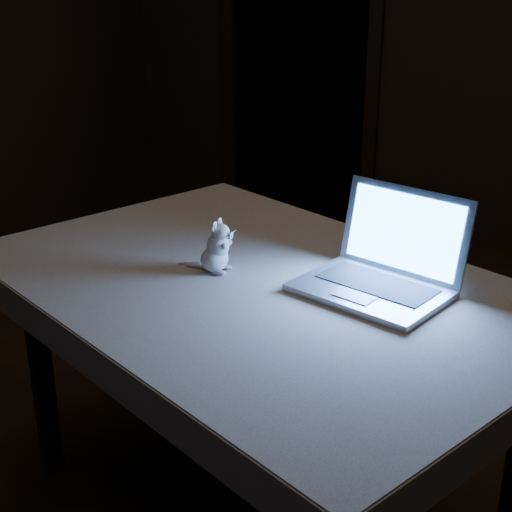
% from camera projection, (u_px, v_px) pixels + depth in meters
% --- Properties ---
extents(floor, '(5.00, 5.00, 0.00)m').
position_uv_depth(floor, '(325.00, 477.00, 2.51)').
color(floor, black).
rests_on(floor, ground).
extents(back_wall, '(4.50, 0.04, 2.60)m').
position_uv_depth(back_wall, '(484.00, 22.00, 4.13)').
color(back_wall, black).
rests_on(back_wall, ground).
extents(doorway, '(1.06, 0.36, 2.13)m').
position_uv_depth(doorway, '(300.00, 56.00, 4.65)').
color(doorway, black).
rests_on(doorway, back_wall).
extents(table, '(1.75, 1.48, 0.80)m').
position_uv_depth(table, '(258.00, 406.00, 2.19)').
color(table, black).
rests_on(table, floor).
extents(tablecloth, '(1.91, 1.74, 0.10)m').
position_uv_depth(tablecloth, '(251.00, 289.00, 2.10)').
color(tablecloth, beige).
rests_on(tablecloth, table).
extents(laptop, '(0.46, 0.42, 0.26)m').
position_uv_depth(laptop, '(373.00, 249.00, 1.90)').
color(laptop, '#A5A6AB').
rests_on(laptop, tablecloth).
extents(plush_mouse, '(0.15, 0.15, 0.15)m').
position_uv_depth(plush_mouse, '(214.00, 246.00, 2.07)').
color(plush_mouse, silver).
rests_on(plush_mouse, tablecloth).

